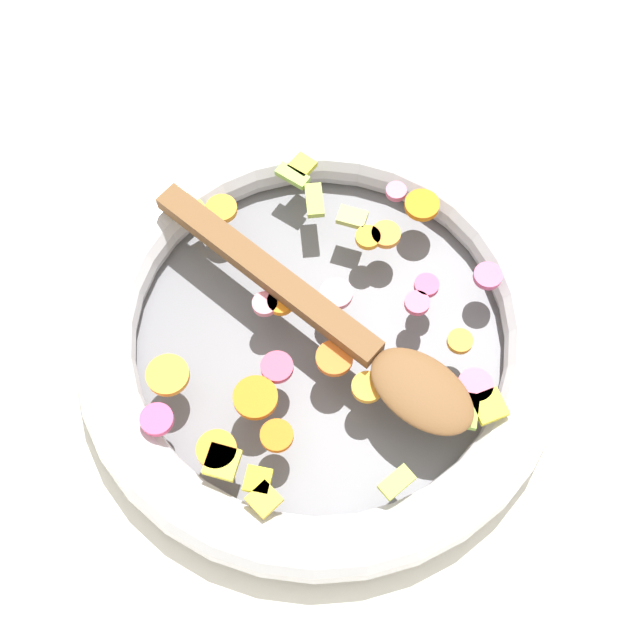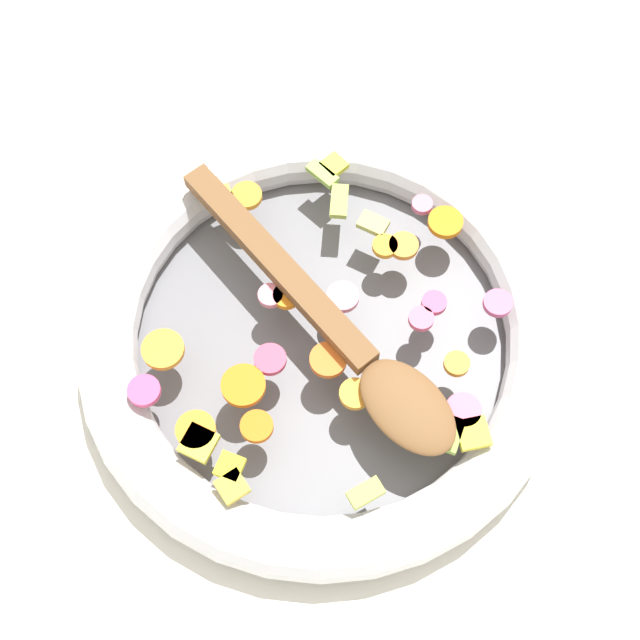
% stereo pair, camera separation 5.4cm
% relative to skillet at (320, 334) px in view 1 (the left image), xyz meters
% --- Properties ---
extents(ground_plane, '(4.00, 4.00, 0.00)m').
position_rel_skillet_xyz_m(ground_plane, '(0.00, 0.00, -0.02)').
color(ground_plane, silver).
extents(skillet, '(0.41, 0.41, 0.05)m').
position_rel_skillet_xyz_m(skillet, '(0.00, 0.00, 0.00)').
color(skillet, slate).
rests_on(skillet, ground_plane).
extents(chopped_vegetables, '(0.32, 0.32, 0.01)m').
position_rel_skillet_xyz_m(chopped_vegetables, '(-0.01, -0.00, 0.03)').
color(chopped_vegetables, orange).
rests_on(chopped_vegetables, skillet).
extents(wooden_spoon, '(0.27, 0.23, 0.01)m').
position_rel_skillet_xyz_m(wooden_spoon, '(-0.02, -0.01, 0.04)').
color(wooden_spoon, brown).
rests_on(wooden_spoon, chopped_vegetables).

